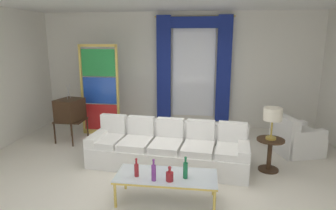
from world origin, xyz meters
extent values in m
plane|color=silver|center=(0.00, 0.00, 0.00)|extent=(16.00, 16.00, 0.00)
cube|color=white|center=(0.00, 3.06, 1.50)|extent=(8.00, 0.12, 3.00)
cube|color=white|center=(0.42, 2.98, 1.55)|extent=(1.10, 0.02, 2.50)
cylinder|color=gold|center=(0.42, 2.90, 2.86)|extent=(2.00, 0.04, 0.04)
cube|color=navy|center=(-0.35, 2.88, 1.55)|extent=(0.36, 0.12, 2.70)
cube|color=navy|center=(1.19, 2.88, 1.55)|extent=(0.36, 0.12, 2.70)
cube|color=navy|center=(0.42, 2.88, 2.72)|extent=(1.80, 0.10, 0.28)
cube|color=white|center=(0.08, 0.35, 0.19)|extent=(2.97, 1.17, 0.38)
cube|color=white|center=(0.12, 0.72, 0.39)|extent=(2.91, 0.48, 0.78)
cube|color=white|center=(1.44, 0.22, 0.28)|extent=(0.28, 0.87, 0.56)
cube|color=white|center=(-1.27, 0.48, 0.28)|extent=(0.28, 0.87, 0.56)
cube|color=white|center=(1.23, 0.19, 0.44)|extent=(0.60, 0.79, 0.12)
cube|color=white|center=(1.26, 0.50, 0.66)|extent=(0.52, 0.19, 0.40)
cube|color=white|center=(0.66, 0.24, 0.44)|extent=(0.60, 0.79, 0.12)
cube|color=white|center=(0.69, 0.56, 0.66)|extent=(0.52, 0.19, 0.40)
cube|color=white|center=(0.08, 0.30, 0.44)|extent=(0.60, 0.79, 0.12)
cube|color=white|center=(0.11, 0.62, 0.66)|extent=(0.52, 0.19, 0.40)
cube|color=white|center=(-0.50, 0.35, 0.44)|extent=(0.60, 0.79, 0.12)
cube|color=white|center=(-0.47, 0.67, 0.66)|extent=(0.52, 0.19, 0.40)
cube|color=white|center=(-1.08, 0.41, 0.44)|extent=(0.60, 0.79, 0.12)
cube|color=white|center=(-1.04, 0.73, 0.66)|extent=(0.52, 0.19, 0.40)
cube|color=silver|center=(0.23, -0.81, 0.40)|extent=(1.46, 0.60, 0.02)
cube|color=gold|center=(0.23, -0.53, 0.38)|extent=(1.46, 0.04, 0.03)
cube|color=gold|center=(0.23, -1.10, 0.38)|extent=(1.46, 0.04, 0.03)
cube|color=gold|center=(-0.48, -0.81, 0.38)|extent=(0.04, 0.60, 0.03)
cube|color=gold|center=(0.94, -0.81, 0.38)|extent=(0.04, 0.60, 0.03)
cylinder|color=gold|center=(-0.46, -0.55, 0.19)|extent=(0.04, 0.04, 0.38)
cylinder|color=gold|center=(0.92, -0.55, 0.19)|extent=(0.04, 0.04, 0.38)
cylinder|color=gold|center=(-0.46, -1.08, 0.19)|extent=(0.04, 0.04, 0.38)
cylinder|color=gold|center=(0.92, -1.08, 0.19)|extent=(0.04, 0.04, 0.38)
cylinder|color=#196B3D|center=(0.51, -0.87, 0.52)|extent=(0.07, 0.07, 0.23)
cylinder|color=#196B3D|center=(0.51, -0.87, 0.67)|extent=(0.03, 0.03, 0.06)
sphere|color=#196B3D|center=(0.51, -0.87, 0.72)|extent=(0.04, 0.04, 0.04)
cylinder|color=maroon|center=(0.30, -0.98, 0.47)|extent=(0.11, 0.11, 0.13)
cylinder|color=maroon|center=(0.30, -0.98, 0.56)|extent=(0.04, 0.04, 0.05)
sphere|color=maroon|center=(0.30, -0.98, 0.61)|extent=(0.05, 0.05, 0.05)
cylinder|color=maroon|center=(-0.19, -0.90, 0.50)|extent=(0.06, 0.06, 0.18)
cylinder|color=maroon|center=(-0.19, -0.90, 0.62)|extent=(0.03, 0.03, 0.06)
sphere|color=maroon|center=(-0.19, -0.90, 0.67)|extent=(0.04, 0.04, 0.04)
cylinder|color=#753384|center=(0.08, -1.00, 0.52)|extent=(0.06, 0.06, 0.23)
cylinder|color=#753384|center=(0.08, -1.00, 0.67)|extent=(0.03, 0.03, 0.06)
sphere|color=#753384|center=(0.08, -1.00, 0.71)|extent=(0.04, 0.04, 0.04)
cube|color=#382314|center=(-2.30, 1.42, 0.50)|extent=(0.62, 0.54, 0.03)
cylinder|color=#382314|center=(-2.59, 1.20, 0.25)|extent=(0.04, 0.04, 0.50)
cylinder|color=#382314|center=(-2.47, 1.75, 0.25)|extent=(0.04, 0.04, 0.50)
cylinder|color=#382314|center=(-2.13, 1.09, 0.25)|extent=(0.04, 0.04, 0.50)
cylinder|color=#382314|center=(-2.00, 1.64, 0.25)|extent=(0.04, 0.04, 0.50)
cube|color=#382314|center=(-2.30, 1.42, 0.76)|extent=(0.59, 0.65, 0.48)
cube|color=black|center=(-2.53, 1.47, 0.78)|extent=(0.10, 0.38, 0.30)
cylinder|color=gold|center=(-2.54, 1.40, 0.59)|extent=(0.02, 0.04, 0.04)
cylinder|color=gold|center=(-2.51, 1.55, 0.59)|extent=(0.02, 0.04, 0.04)
cylinder|color=silver|center=(-2.30, 1.42, 1.18)|extent=(0.04, 0.13, 0.34)
cylinder|color=silver|center=(-2.30, 1.42, 1.18)|extent=(0.04, 0.13, 0.34)
cube|color=white|center=(2.68, 1.38, 0.20)|extent=(1.00, 1.00, 0.40)
cube|color=white|center=(2.68, 1.38, 0.45)|extent=(0.86, 0.86, 0.10)
cube|color=white|center=(2.37, 1.28, 0.40)|extent=(0.43, 0.82, 0.80)
cube|color=white|center=(2.58, 1.69, 0.29)|extent=(0.76, 0.39, 0.58)
cube|color=white|center=(2.77, 1.08, 0.29)|extent=(0.76, 0.39, 0.58)
cube|color=gold|center=(-2.24, 2.00, 1.10)|extent=(0.05, 0.05, 2.20)
cube|color=gold|center=(-1.34, 2.00, 1.10)|extent=(0.05, 0.05, 2.20)
cube|color=gold|center=(-1.79, 2.00, 2.17)|extent=(0.90, 0.05, 0.06)
cube|color=gold|center=(-1.79, 2.00, 0.05)|extent=(0.90, 0.05, 0.10)
cube|color=red|center=(-1.79, 2.00, 0.43)|extent=(0.82, 0.02, 0.64)
cube|color=#1E47B7|center=(-1.79, 2.00, 1.10)|extent=(0.82, 0.02, 0.64)
cube|color=#238E3D|center=(-1.79, 2.00, 1.77)|extent=(0.82, 0.02, 0.64)
cylinder|color=beige|center=(-1.43, 1.73, 0.03)|extent=(0.16, 0.16, 0.06)
ellipsoid|color=#2254AF|center=(-1.43, 1.73, 0.14)|extent=(0.18, 0.32, 0.20)
sphere|color=#2254AF|center=(-1.43, 1.87, 0.25)|extent=(0.09, 0.09, 0.09)
cone|color=gold|center=(-1.43, 1.93, 0.25)|extent=(0.02, 0.04, 0.02)
cone|color=#249756|center=(-1.43, 1.55, 0.24)|extent=(0.44, 0.40, 0.50)
cylinder|color=#382314|center=(1.92, 0.43, 0.58)|extent=(0.48, 0.48, 0.03)
cylinder|color=#382314|center=(1.92, 0.43, 0.29)|extent=(0.08, 0.08, 0.55)
cylinder|color=#382314|center=(1.92, 0.43, 0.01)|extent=(0.36, 0.36, 0.03)
cylinder|color=#B29338|center=(1.92, 0.43, 0.61)|extent=(0.18, 0.18, 0.04)
cylinder|color=#B29338|center=(1.92, 0.43, 0.81)|extent=(0.03, 0.03, 0.36)
cylinder|color=beige|center=(1.92, 0.43, 1.05)|extent=(0.32, 0.32, 0.22)
camera|label=1|loc=(0.76, -4.64, 2.35)|focal=31.09mm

